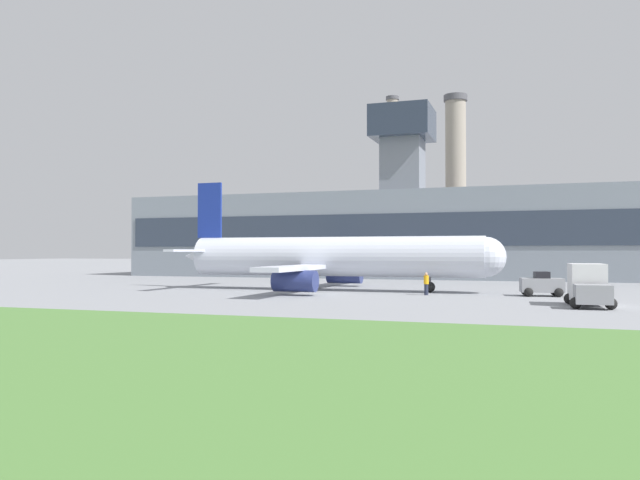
{
  "coord_description": "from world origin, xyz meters",
  "views": [
    {
      "loc": [
        16.53,
        -47.31,
        3.39
      ],
      "look_at": [
        -0.93,
        4.44,
        4.4
      ],
      "focal_mm": 35.0,
      "sensor_mm": 36.0,
      "label": 1
    }
  ],
  "objects_px": {
    "ground_crew_person": "(426,284)",
    "baggage_truck": "(588,286)",
    "pushback_tug": "(542,285)",
    "airplane": "(329,258)"
  },
  "relations": [
    {
      "from": "ground_crew_person",
      "to": "baggage_truck",
      "type": "bearing_deg",
      "value": -31.16
    },
    {
      "from": "pushback_tug",
      "to": "baggage_truck",
      "type": "xyz_separation_m",
      "value": [
        2.57,
        -8.34,
        0.45
      ]
    },
    {
      "from": "airplane",
      "to": "baggage_truck",
      "type": "relative_size",
      "value": 5.71
    },
    {
      "from": "airplane",
      "to": "baggage_truck",
      "type": "bearing_deg",
      "value": -26.3
    },
    {
      "from": "airplane",
      "to": "ground_crew_person",
      "type": "distance_m",
      "value": 9.74
    },
    {
      "from": "airplane",
      "to": "pushback_tug",
      "type": "bearing_deg",
      "value": -5.12
    },
    {
      "from": "airplane",
      "to": "baggage_truck",
      "type": "distance_m",
      "value": 22.41
    },
    {
      "from": "airplane",
      "to": "baggage_truck",
      "type": "height_order",
      "value": "airplane"
    },
    {
      "from": "airplane",
      "to": "ground_crew_person",
      "type": "bearing_deg",
      "value": -19.71
    },
    {
      "from": "pushback_tug",
      "to": "ground_crew_person",
      "type": "height_order",
      "value": "pushback_tug"
    }
  ]
}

